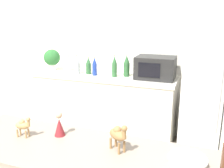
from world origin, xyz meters
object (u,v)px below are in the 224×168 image
refrigerator (223,87)px  back_bottle_4 (77,65)px  potted_plant (52,58)px  fruit_bowl (187,161)px  back_bottle_2 (127,66)px  back_bottle_1 (114,67)px  camel_figurine (23,125)px  camel_figurine_second (118,134)px  back_bottle_0 (95,67)px  wise_man_figurine_crimson (59,125)px  back_bottle_3 (88,66)px  paper_towel_roll (67,62)px  microwave (156,68)px

refrigerator → back_bottle_4: refrigerator is taller
potted_plant → back_bottle_4: bearing=-11.8°
refrigerator → fruit_bowl: (-0.27, -1.86, 0.09)m
back_bottle_2 → back_bottle_1: bearing=-150.9°
back_bottle_2 → camel_figurine: 1.95m
camel_figurine_second → back_bottle_0: bearing=117.8°
refrigerator → wise_man_figurine_crimson: (-1.02, -1.80, 0.14)m
back_bottle_3 → camel_figurine_second: size_ratio=1.40×
back_bottle_2 → potted_plant: bearing=-179.6°
back_bottle_0 → camel_figurine_second: bearing=-62.2°
potted_plant → paper_towel_roll: (0.21, 0.04, -0.05)m
camel_figurine_second → back_bottle_4: bearing=123.9°
back_bottle_3 → camel_figurine_second: bearing=-60.1°
back_bottle_3 → potted_plant: bearing=176.2°
back_bottle_4 → camel_figurine_second: (1.21, -1.80, 0.03)m
refrigerator → back_bottle_2: (-1.17, 0.06, 0.15)m
back_bottle_2 → refrigerator: bearing=-3.0°
potted_plant → fruit_bowl: bearing=-43.2°
back_bottle_3 → wise_man_figurine_crimson: bearing=-69.6°
back_bottle_3 → wise_man_figurine_crimson: size_ratio=1.52×
potted_plant → back_bottle_0: bearing=-6.8°
back_bottle_0 → back_bottle_2: size_ratio=0.87×
potted_plant → back_bottle_3: 0.60m
back_bottle_0 → camel_figurine: (0.37, -1.86, 0.01)m
back_bottle_2 → camel_figurine: (-0.05, -1.95, -0.01)m
back_bottle_4 → camel_figurine_second: size_ratio=1.52×
refrigerator → back_bottle_3: size_ratio=7.47×
back_bottle_4 → wise_man_figurine_crimson: size_ratio=1.66×
fruit_bowl → camel_figurine_second: 0.37m
back_bottle_0 → camel_figurine: bearing=-78.8°
potted_plant → back_bottle_0: size_ratio=1.23×
refrigerator → back_bottle_3: bearing=179.5°
back_bottle_0 → paper_towel_roll: bearing=166.0°
microwave → fruit_bowl: size_ratio=2.51×
paper_towel_roll → camel_figurine_second: (1.45, -1.94, 0.02)m
microwave → paper_towel_roll: bearing=179.2°
potted_plant → back_bottle_2: bearing=0.4°
potted_plant → fruit_bowl: 2.79m
fruit_bowl → camel_figurine_second: size_ratio=1.14×
back_bottle_1 → camel_figurine_second: back_bottle_1 is taller
back_bottle_0 → back_bottle_1: (0.27, 0.01, 0.02)m
back_bottle_4 → camel_figurine_second: bearing=-56.1°
microwave → refrigerator: bearing=-5.3°
paper_towel_roll → microwave: microwave is taller
refrigerator → paper_towel_roll: bearing=177.5°
back_bottle_1 → fruit_bowl: back_bottle_1 is taller
fruit_bowl → back_bottle_0: bearing=125.9°
back_bottle_1 → back_bottle_2: (0.14, 0.08, 0.00)m
potted_plant → microwave: bearing=0.8°
microwave → back_bottle_1: back_bottle_1 is taller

